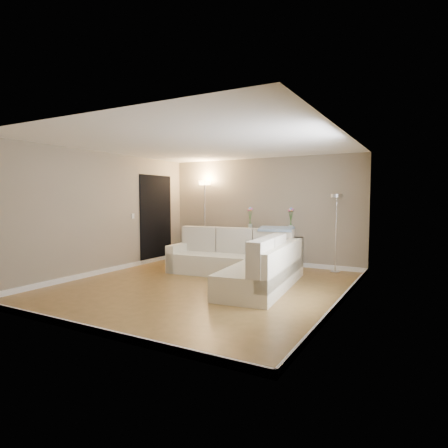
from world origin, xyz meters
The scene contains 23 objects.
floor centered at (0.00, 0.00, -0.01)m, with size 5.00×5.50×0.01m, color olive.
ceiling centered at (0.00, 0.00, 2.60)m, with size 5.00×5.50×0.01m, color white.
wall_back centered at (0.00, 2.76, 1.30)m, with size 5.00×0.02×2.60m, color gray.
wall_front centered at (0.00, -2.76, 1.30)m, with size 5.00×0.02×2.60m, color gray.
wall_left centered at (-2.51, 0.00, 1.30)m, with size 0.02×5.50×2.60m, color gray.
wall_right centered at (2.51, 0.00, 1.30)m, with size 0.02×5.50×2.60m, color gray.
baseboard_back centered at (0.00, 2.73, 0.05)m, with size 5.00×0.03×0.10m, color white.
baseboard_front centered at (0.00, -2.73, 0.05)m, with size 5.00×0.03×0.10m, color white.
baseboard_left centered at (-2.48, 0.00, 0.05)m, with size 0.03×5.50×0.10m, color white.
baseboard_right centered at (2.48, 0.00, 0.05)m, with size 0.03×5.50×0.10m, color white.
doorway centered at (-2.48, 1.70, 1.10)m, with size 0.02×1.20×2.20m, color black.
switch_plate centered at (-2.48, 0.85, 1.20)m, with size 0.02×0.08×0.12m, color white.
sectional_sofa centered at (0.42, 0.82, 0.36)m, with size 3.04×2.75×0.98m.
throw_blanket centered at (0.83, 1.56, 0.98)m, with size 0.70×0.40×0.05m, color gray.
console_table centered at (0.17, 2.66, 0.42)m, with size 1.23×0.46×0.74m.
leaning_mirror centered at (0.22, 2.82, 1.11)m, with size 0.85×0.13×0.67m.
table_decor centered at (0.24, 2.64, 0.80)m, with size 0.52×0.13×0.12m.
flower_vase_left centered at (-0.26, 2.61, 1.04)m, with size 0.14×0.12×0.63m.
flower_vase_right centered at (0.75, 2.73, 1.04)m, with size 0.14×0.12×0.63m.
floor_lamp_lit centered at (-1.55, 2.55, 1.45)m, with size 0.37×0.37×2.06m.
floor_lamp_unlit centered at (1.87, 2.44, 1.21)m, with size 0.29×0.29×1.71m.
charcoal_rug centered at (-1.52, 2.14, 0.01)m, with size 1.34×1.01×0.02m, color black.
black_bag centered at (-1.69, 1.95, 0.03)m, with size 0.38×0.27×0.25m, color black.
Camera 1 is at (3.65, -5.79, 1.63)m, focal length 30.00 mm.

